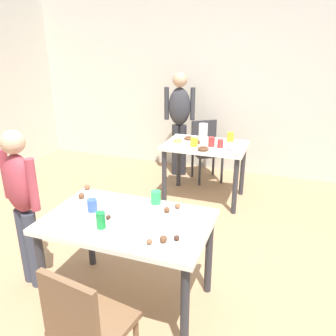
{
  "coord_description": "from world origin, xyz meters",
  "views": [
    {
      "loc": [
        0.98,
        -2.14,
        2.02
      ],
      "look_at": [
        -0.02,
        0.65,
        0.9
      ],
      "focal_mm": 37.31,
      "sensor_mm": 36.0,
      "label": 1
    }
  ],
  "objects_px": {
    "chair_far_table": "(206,147)",
    "mixing_bowl": "(122,227)",
    "pitcher_far": "(203,132)",
    "person_girl_near": "(22,198)",
    "person_adult_far": "(179,115)",
    "dining_table_far": "(205,153)",
    "dining_table_near": "(128,231)",
    "chair_near_table": "(85,324)",
    "soda_can": "(101,220)"
  },
  "relations": [
    {
      "from": "chair_far_table",
      "to": "mixing_bowl",
      "type": "xyz_separation_m",
      "value": [
        0.13,
        -2.96,
        0.3
      ]
    },
    {
      "from": "dining_table_far",
      "to": "soda_can",
      "type": "bearing_deg",
      "value": -94.84
    },
    {
      "from": "soda_can",
      "to": "dining_table_far",
      "type": "bearing_deg",
      "value": 85.16
    },
    {
      "from": "dining_table_far",
      "to": "chair_far_table",
      "type": "xyz_separation_m",
      "value": [
        -0.16,
        0.69,
        -0.13
      ]
    },
    {
      "from": "dining_table_far",
      "to": "mixing_bowl",
      "type": "distance_m",
      "value": 2.27
    },
    {
      "from": "pitcher_far",
      "to": "mixing_bowl",
      "type": "bearing_deg",
      "value": -88.97
    },
    {
      "from": "chair_far_table",
      "to": "soda_can",
      "type": "bearing_deg",
      "value": -90.6
    },
    {
      "from": "soda_can",
      "to": "mixing_bowl",
      "type": "bearing_deg",
      "value": -1.45
    },
    {
      "from": "mixing_bowl",
      "to": "soda_can",
      "type": "height_order",
      "value": "soda_can"
    },
    {
      "from": "dining_table_near",
      "to": "person_adult_far",
      "type": "xyz_separation_m",
      "value": [
        -0.51,
        2.8,
        0.28
      ]
    },
    {
      "from": "person_adult_far",
      "to": "mixing_bowl",
      "type": "bearing_deg",
      "value": -79.44
    },
    {
      "from": "dining_table_far",
      "to": "pitcher_far",
      "type": "xyz_separation_m",
      "value": [
        -0.07,
        0.13,
        0.23
      ]
    },
    {
      "from": "person_girl_near",
      "to": "person_adult_far",
      "type": "relative_size",
      "value": 0.88
    },
    {
      "from": "chair_far_table",
      "to": "pitcher_far",
      "type": "distance_m",
      "value": 0.68
    },
    {
      "from": "chair_near_table",
      "to": "person_girl_near",
      "type": "xyz_separation_m",
      "value": [
        -1.0,
        0.7,
        0.31
      ]
    },
    {
      "from": "person_girl_near",
      "to": "soda_can",
      "type": "height_order",
      "value": "person_girl_near"
    },
    {
      "from": "chair_far_table",
      "to": "pitcher_far",
      "type": "bearing_deg",
      "value": -80.86
    },
    {
      "from": "mixing_bowl",
      "to": "dining_table_far",
      "type": "bearing_deg",
      "value": 89.33
    },
    {
      "from": "chair_near_table",
      "to": "chair_far_table",
      "type": "relative_size",
      "value": 1.0
    },
    {
      "from": "dining_table_near",
      "to": "soda_can",
      "type": "height_order",
      "value": "soda_can"
    },
    {
      "from": "dining_table_near",
      "to": "pitcher_far",
      "type": "relative_size",
      "value": 5.44
    },
    {
      "from": "soda_can",
      "to": "pitcher_far",
      "type": "relative_size",
      "value": 0.54
    },
    {
      "from": "dining_table_near",
      "to": "person_girl_near",
      "type": "bearing_deg",
      "value": -175.55
    },
    {
      "from": "person_adult_far",
      "to": "pitcher_far",
      "type": "xyz_separation_m",
      "value": [
        0.51,
        -0.59,
        -0.07
      ]
    },
    {
      "from": "soda_can",
      "to": "pitcher_far",
      "type": "distance_m",
      "value": 2.39
    },
    {
      "from": "person_girl_near",
      "to": "pitcher_far",
      "type": "xyz_separation_m",
      "value": [
        0.9,
        2.28,
        0.05
      ]
    },
    {
      "from": "dining_table_near",
      "to": "chair_far_table",
      "type": "relative_size",
      "value": 1.42
    },
    {
      "from": "person_girl_near",
      "to": "pitcher_far",
      "type": "height_order",
      "value": "person_girl_near"
    },
    {
      "from": "chair_far_table",
      "to": "mixing_bowl",
      "type": "bearing_deg",
      "value": -87.41
    },
    {
      "from": "dining_table_near",
      "to": "dining_table_far",
      "type": "height_order",
      "value": "same"
    },
    {
      "from": "dining_table_near",
      "to": "chair_near_table",
      "type": "xyz_separation_m",
      "value": [
        0.1,
        -0.77,
        -0.15
      ]
    },
    {
      "from": "mixing_bowl",
      "to": "pitcher_far",
      "type": "xyz_separation_m",
      "value": [
        -0.04,
        2.39,
        0.07
      ]
    },
    {
      "from": "pitcher_far",
      "to": "person_adult_far",
      "type": "bearing_deg",
      "value": 131.09
    },
    {
      "from": "dining_table_near",
      "to": "person_girl_near",
      "type": "distance_m",
      "value": 0.91
    },
    {
      "from": "dining_table_near",
      "to": "mixing_bowl",
      "type": "bearing_deg",
      "value": -75.05
    },
    {
      "from": "person_adult_far",
      "to": "dining_table_near",
      "type": "bearing_deg",
      "value": -79.72
    },
    {
      "from": "mixing_bowl",
      "to": "soda_can",
      "type": "xyz_separation_m",
      "value": [
        -0.16,
        0.0,
        0.02
      ]
    },
    {
      "from": "person_adult_far",
      "to": "mixing_bowl",
      "type": "xyz_separation_m",
      "value": [
        0.56,
        -2.98,
        -0.14
      ]
    },
    {
      "from": "person_adult_far",
      "to": "soda_can",
      "type": "height_order",
      "value": "person_adult_far"
    },
    {
      "from": "dining_table_near",
      "to": "mixing_bowl",
      "type": "relative_size",
      "value": 6.84
    },
    {
      "from": "dining_table_far",
      "to": "mixing_bowl",
      "type": "relative_size",
      "value": 5.65
    },
    {
      "from": "pitcher_far",
      "to": "chair_near_table",
      "type": "bearing_deg",
      "value": -88.16
    },
    {
      "from": "mixing_bowl",
      "to": "pitcher_far",
      "type": "relative_size",
      "value": 0.79
    },
    {
      "from": "person_adult_far",
      "to": "mixing_bowl",
      "type": "distance_m",
      "value": 3.03
    },
    {
      "from": "chair_near_table",
      "to": "dining_table_near",
      "type": "bearing_deg",
      "value": 97.48
    },
    {
      "from": "chair_far_table",
      "to": "dining_table_far",
      "type": "bearing_deg",
      "value": -77.01
    },
    {
      "from": "pitcher_far",
      "to": "person_girl_near",
      "type": "bearing_deg",
      "value": -111.52
    },
    {
      "from": "soda_can",
      "to": "pitcher_far",
      "type": "xyz_separation_m",
      "value": [
        0.12,
        2.39,
        0.05
      ]
    },
    {
      "from": "chair_near_table",
      "to": "dining_table_far",
      "type": "bearing_deg",
      "value": 90.53
    },
    {
      "from": "chair_near_table",
      "to": "mixing_bowl",
      "type": "height_order",
      "value": "chair_near_table"
    }
  ]
}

